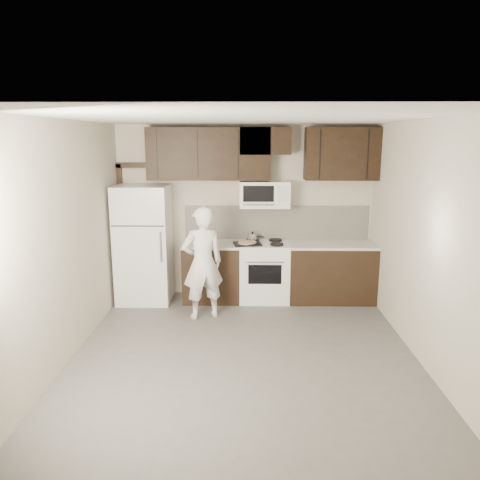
{
  "coord_description": "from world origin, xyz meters",
  "views": [
    {
      "loc": [
        0.03,
        -5.08,
        2.5
      ],
      "look_at": [
        -0.06,
        0.9,
        1.19
      ],
      "focal_mm": 35.0,
      "sensor_mm": 36.0,
      "label": 1
    }
  ],
  "objects_px": {
    "refrigerator": "(144,244)",
    "person": "(203,263)",
    "microwave": "(265,194)",
    "stove": "(264,271)"
  },
  "relations": [
    {
      "from": "refrigerator",
      "to": "microwave",
      "type": "bearing_deg",
      "value": 5.15
    },
    {
      "from": "stove",
      "to": "person",
      "type": "height_order",
      "value": "person"
    },
    {
      "from": "microwave",
      "to": "refrigerator",
      "type": "distance_m",
      "value": 2.0
    },
    {
      "from": "microwave",
      "to": "refrigerator",
      "type": "bearing_deg",
      "value": -174.85
    },
    {
      "from": "refrigerator",
      "to": "person",
      "type": "height_order",
      "value": "refrigerator"
    },
    {
      "from": "microwave",
      "to": "refrigerator",
      "type": "height_order",
      "value": "microwave"
    },
    {
      "from": "microwave",
      "to": "person",
      "type": "relative_size",
      "value": 0.48
    },
    {
      "from": "refrigerator",
      "to": "person",
      "type": "distance_m",
      "value": 1.2
    },
    {
      "from": "microwave",
      "to": "person",
      "type": "bearing_deg",
      "value": -135.46
    },
    {
      "from": "refrigerator",
      "to": "person",
      "type": "relative_size",
      "value": 1.13
    }
  ]
}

